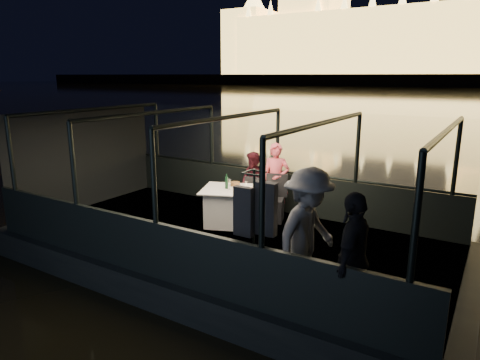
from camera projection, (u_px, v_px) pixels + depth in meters
The scene contains 27 objects.
river_water at pixel (479, 96), 74.53m from camera, with size 500.00×500.00×0.00m, color black.
boat_hull at pixel (229, 261), 8.36m from camera, with size 8.60×4.40×1.00m, color black.
boat_deck at pixel (229, 238), 8.25m from camera, with size 8.00×4.00×0.04m, color black.
gunwale_port at pixel (277, 191), 9.79m from camera, with size 8.00×0.08×0.90m, color black.
gunwale_starboard at pixel (157, 250), 6.48m from camera, with size 8.00×0.08×0.90m, color black.
cabin_glass_port at pixel (278, 142), 9.52m from camera, with size 8.00×0.02×1.40m, color #99B2B2, non-canonical shape.
cabin_glass_starboard at pixel (154, 177), 6.21m from camera, with size 8.00×0.02×1.40m, color #99B2B2, non-canonical shape.
cabin_roof_glass at pixel (228, 117), 7.70m from camera, with size 8.00×4.00×0.02m, color #99B2B2, non-canonical shape.
end_wall_fore at pixel (86, 158), 10.01m from camera, with size 0.02×4.00×2.30m, color black, non-canonical shape.
end_wall_aft at pixel (470, 215), 5.93m from camera, with size 0.02×4.00×2.30m, color black, non-canonical shape.
canopy_ribs at pixel (229, 179), 7.97m from camera, with size 8.00×4.00×2.30m, color black, non-canonical shape.
dining_table_central at pixel (238, 207), 8.85m from camera, with size 1.45×1.05×0.77m, color white.
chair_port_left at pixel (249, 199), 9.20m from camera, with size 0.41×0.41×0.88m, color black.
chair_port_right at pixel (272, 201), 9.07m from camera, with size 0.46×0.46×0.98m, color black.
coat_stand at pixel (254, 232), 5.97m from camera, with size 0.50×0.40×1.81m, color black, non-canonical shape.
person_woman_coral at pixel (276, 183), 9.30m from camera, with size 0.59×0.39×1.63m, color #EB5563.
person_man_maroon at pixel (253, 180), 9.55m from camera, with size 0.67×0.52×1.39m, color #3F111A.
passenger_stripe at pixel (308, 240), 5.81m from camera, with size 1.21×0.68×1.87m, color silver.
passenger_dark at pixel (353, 257), 5.27m from camera, with size 1.00×0.42×1.69m, color black.
wine_bottle at pixel (227, 181), 8.77m from camera, with size 0.07×0.07×0.31m, color #13351E.
bread_basket at pixel (235, 184), 9.01m from camera, with size 0.20×0.20×0.08m, color brown.
amber_candle at pixel (250, 189), 8.59m from camera, with size 0.06×0.06×0.08m, color #FF8E3F.
plate_near at pixel (259, 193), 8.41m from camera, with size 0.26×0.26×0.02m, color silver.
plate_far at pixel (237, 186), 8.96m from camera, with size 0.22×0.22×0.01m, color silver.
wine_glass_white at pixel (230, 185), 8.72m from camera, with size 0.07×0.07×0.20m, color white, non-canonical shape.
wine_glass_red at pixel (261, 184), 8.77m from camera, with size 0.06×0.06×0.18m, color white, non-canonical shape.
wine_glass_empty at pixel (246, 186), 8.59m from camera, with size 0.06×0.06×0.19m, color white, non-canonical shape.
Camera 1 is at (4.24, -6.49, 3.53)m, focal length 32.00 mm.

